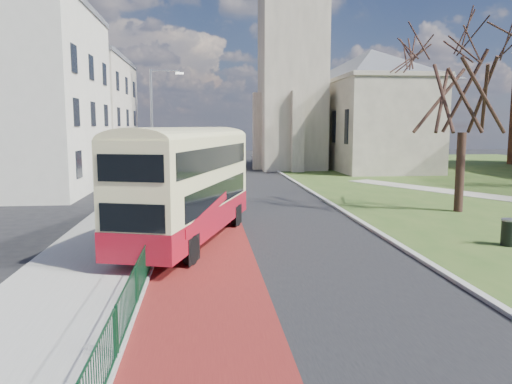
{
  "coord_description": "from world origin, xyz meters",
  "views": [
    {
      "loc": [
        -1.19,
        -14.52,
        4.55
      ],
      "look_at": [
        0.79,
        4.67,
        2.0
      ],
      "focal_mm": 35.0,
      "sensor_mm": 36.0,
      "label": 1
    }
  ],
  "objects": [
    {
      "name": "ground",
      "position": [
        0.0,
        0.0,
        0.0
      ],
      "size": [
        160.0,
        160.0,
        0.0
      ],
      "primitive_type": "plane",
      "color": "black",
      "rests_on": "ground"
    },
    {
      "name": "pavement_west",
      "position": [
        -5.0,
        20.0,
        0.06
      ],
      "size": [
        4.0,
        120.0,
        0.12
      ],
      "primitive_type": "cube",
      "color": "gray",
      "rests_on": "ground"
    },
    {
      "name": "pedestrian_railing",
      "position": [
        -2.95,
        4.0,
        0.55
      ],
      "size": [
        0.07,
        24.0,
        1.12
      ],
      "color": "#0D3C21",
      "rests_on": "ground"
    },
    {
      "name": "street_block_near",
      "position": [
        -14.0,
        22.0,
        6.51
      ],
      "size": [
        10.3,
        14.3,
        13.0
      ],
      "color": "beige",
      "rests_on": "ground"
    },
    {
      "name": "kerb_east",
      "position": [
        6.1,
        22.0,
        0.07
      ],
      "size": [
        0.25,
        80.0,
        0.13
      ],
      "primitive_type": "cube",
      "color": "#999993",
      "rests_on": "ground"
    },
    {
      "name": "bus_lane",
      "position": [
        -1.2,
        20.0,
        0.01
      ],
      "size": [
        3.4,
        120.0,
        0.01
      ],
      "primitive_type": "cube",
      "color": "#591414",
      "rests_on": "ground"
    },
    {
      "name": "litter_bin",
      "position": [
        10.29,
        2.95,
        0.56
      ],
      "size": [
        0.74,
        0.74,
        1.02
      ],
      "rotation": [
        0.0,
        0.0,
        -0.18
      ],
      "color": "black",
      "rests_on": "grass_green"
    },
    {
      "name": "winter_tree_near",
      "position": [
        12.23,
        10.46,
        7.51
      ],
      "size": [
        8.24,
        8.24,
        10.79
      ],
      "rotation": [
        0.0,
        0.0,
        0.13
      ],
      "color": "#321F19",
      "rests_on": "grass_green"
    },
    {
      "name": "streetlamp",
      "position": [
        -4.35,
        18.0,
        4.59
      ],
      "size": [
        2.13,
        0.18,
        8.0
      ],
      "color": "gray",
      "rests_on": "pavement_west"
    },
    {
      "name": "road_carriageway",
      "position": [
        1.5,
        20.0,
        0.01
      ],
      "size": [
        9.0,
        120.0,
        0.01
      ],
      "primitive_type": "cube",
      "color": "black",
      "rests_on": "ground"
    },
    {
      "name": "gothic_church",
      "position": [
        12.56,
        38.0,
        13.13
      ],
      "size": [
        16.38,
        18.0,
        40.0
      ],
      "color": "gray",
      "rests_on": "ground"
    },
    {
      "name": "bus",
      "position": [
        -1.83,
        4.99,
        2.47
      ],
      "size": [
        5.28,
        10.59,
        4.32
      ],
      "rotation": [
        0.0,
        0.0,
        -0.29
      ],
      "color": "maroon",
      "rests_on": "ground"
    },
    {
      "name": "kerb_west",
      "position": [
        -3.0,
        20.0,
        0.07
      ],
      "size": [
        0.25,
        120.0,
        0.13
      ],
      "primitive_type": "cube",
      "color": "#999993",
      "rests_on": "ground"
    },
    {
      "name": "street_block_far",
      "position": [
        -14.0,
        38.0,
        5.76
      ],
      "size": [
        10.3,
        16.3,
        11.5
      ],
      "color": "#B4A998",
      "rests_on": "ground"
    }
  ]
}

